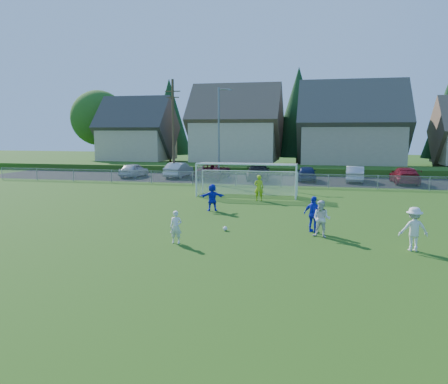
{
  "coord_description": "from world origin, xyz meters",
  "views": [
    {
      "loc": [
        5.25,
        -15.85,
        4.81
      ],
      "look_at": [
        0.0,
        8.0,
        1.4
      ],
      "focal_mm": 35.0,
      "sensor_mm": 36.0,
      "label": 1
    }
  ],
  "objects_px": {
    "player_white_b": "(322,219)",
    "car_c": "(214,171)",
    "car_g": "(405,176)",
    "car_f": "(355,174)",
    "player_white_c": "(414,229)",
    "car_e": "(307,173)",
    "player_white_a": "(176,227)",
    "goalkeeper": "(259,188)",
    "player_blue_b": "(212,197)",
    "player_blue_a": "(314,214)",
    "car_a": "(134,170)",
    "soccer_goal": "(247,174)",
    "car_b": "(179,170)",
    "soccer_ball": "(225,229)",
    "car_d": "(258,172)"
  },
  "relations": [
    {
      "from": "goalkeeper",
      "to": "car_a",
      "type": "bearing_deg",
      "value": -46.95
    },
    {
      "from": "player_white_c",
      "to": "car_e",
      "type": "relative_size",
      "value": 0.41
    },
    {
      "from": "player_white_b",
      "to": "car_g",
      "type": "xyz_separation_m",
      "value": [
        7.51,
        22.6,
        -0.09
      ]
    },
    {
      "from": "car_f",
      "to": "car_g",
      "type": "distance_m",
      "value": 4.39
    },
    {
      "from": "car_c",
      "to": "car_g",
      "type": "bearing_deg",
      "value": -179.65
    },
    {
      "from": "player_white_c",
      "to": "soccer_goal",
      "type": "distance_m",
      "value": 16.2
    },
    {
      "from": "player_white_b",
      "to": "player_white_c",
      "type": "height_order",
      "value": "player_white_c"
    },
    {
      "from": "car_g",
      "to": "car_a",
      "type": "bearing_deg",
      "value": -0.5
    },
    {
      "from": "player_white_a",
      "to": "car_f",
      "type": "relative_size",
      "value": 0.31
    },
    {
      "from": "player_white_c",
      "to": "car_d",
      "type": "distance_m",
      "value": 26.41
    },
    {
      "from": "car_f",
      "to": "car_d",
      "type": "bearing_deg",
      "value": 5.98
    },
    {
      "from": "player_white_b",
      "to": "car_a",
      "type": "bearing_deg",
      "value": 146.3
    },
    {
      "from": "player_white_c",
      "to": "car_b",
      "type": "height_order",
      "value": "player_white_c"
    },
    {
      "from": "player_white_a",
      "to": "player_white_c",
      "type": "relative_size",
      "value": 0.79
    },
    {
      "from": "goalkeeper",
      "to": "car_b",
      "type": "height_order",
      "value": "goalkeeper"
    },
    {
      "from": "player_white_c",
      "to": "car_g",
      "type": "xyz_separation_m",
      "value": [
        3.88,
        24.11,
        -0.13
      ]
    },
    {
      "from": "player_white_b",
      "to": "car_f",
      "type": "bearing_deg",
      "value": 98.24
    },
    {
      "from": "car_f",
      "to": "car_g",
      "type": "bearing_deg",
      "value": 176.01
    },
    {
      "from": "soccer_ball",
      "to": "player_white_b",
      "type": "xyz_separation_m",
      "value": [
        4.56,
        -0.32,
        0.74
      ]
    },
    {
      "from": "car_g",
      "to": "player_white_c",
      "type": "bearing_deg",
      "value": 80.84
    },
    {
      "from": "goalkeeper",
      "to": "car_f",
      "type": "distance_m",
      "value": 15.25
    },
    {
      "from": "player_white_b",
      "to": "car_c",
      "type": "xyz_separation_m",
      "value": [
        -10.7,
        23.08,
        -0.07
      ]
    },
    {
      "from": "car_a",
      "to": "car_e",
      "type": "relative_size",
      "value": 0.97
    },
    {
      "from": "player_blue_a",
      "to": "car_g",
      "type": "distance_m",
      "value": 23.02
    },
    {
      "from": "goalkeeper",
      "to": "car_g",
      "type": "bearing_deg",
      "value": -139.3
    },
    {
      "from": "car_g",
      "to": "soccer_goal",
      "type": "distance_m",
      "value": 16.78
    },
    {
      "from": "car_c",
      "to": "car_g",
      "type": "distance_m",
      "value": 18.22
    },
    {
      "from": "goalkeeper",
      "to": "car_e",
      "type": "distance_m",
      "value": 13.44
    },
    {
      "from": "player_blue_b",
      "to": "car_e",
      "type": "height_order",
      "value": "player_blue_b"
    },
    {
      "from": "car_c",
      "to": "car_b",
      "type": "bearing_deg",
      "value": -6.25
    },
    {
      "from": "player_blue_b",
      "to": "car_b",
      "type": "distance_m",
      "value": 19.93
    },
    {
      "from": "player_blue_b",
      "to": "car_f",
      "type": "xyz_separation_m",
      "value": [
        9.66,
        17.8,
        -0.07
      ]
    },
    {
      "from": "goalkeeper",
      "to": "soccer_goal",
      "type": "distance_m",
      "value": 2.41
    },
    {
      "from": "car_e",
      "to": "car_c",
      "type": "bearing_deg",
      "value": -3.91
    },
    {
      "from": "car_b",
      "to": "player_blue_b",
      "type": "bearing_deg",
      "value": 117.11
    },
    {
      "from": "car_c",
      "to": "car_g",
      "type": "height_order",
      "value": "car_c"
    },
    {
      "from": "player_white_c",
      "to": "car_f",
      "type": "xyz_separation_m",
      "value": [
        -0.46,
        24.76,
        -0.14
      ]
    },
    {
      "from": "player_white_b",
      "to": "car_c",
      "type": "bearing_deg",
      "value": 130.89
    },
    {
      "from": "player_white_c",
      "to": "car_g",
      "type": "relative_size",
      "value": 0.34
    },
    {
      "from": "goalkeeper",
      "to": "soccer_goal",
      "type": "xyz_separation_m",
      "value": [
        -1.15,
        1.99,
        0.73
      ]
    },
    {
      "from": "car_g",
      "to": "player_blue_b",
      "type": "bearing_deg",
      "value": 50.76
    },
    {
      "from": "soccer_ball",
      "to": "car_f",
      "type": "xyz_separation_m",
      "value": [
        7.74,
        22.92,
        0.65
      ]
    },
    {
      "from": "player_white_c",
      "to": "player_white_a",
      "type": "bearing_deg",
      "value": -2.87
    },
    {
      "from": "soccer_ball",
      "to": "car_a",
      "type": "xyz_separation_m",
      "value": [
        -14.78,
        22.49,
        0.62
      ]
    },
    {
      "from": "car_c",
      "to": "player_white_b",
      "type": "bearing_deg",
      "value": 116.75
    },
    {
      "from": "player_white_c",
      "to": "car_c",
      "type": "bearing_deg",
      "value": -68.11
    },
    {
      "from": "soccer_goal",
      "to": "car_b",
      "type": "bearing_deg",
      "value": 128.2
    },
    {
      "from": "player_blue_b",
      "to": "goalkeeper",
      "type": "bearing_deg",
      "value": -135.39
    },
    {
      "from": "player_white_b",
      "to": "soccer_goal",
      "type": "relative_size",
      "value": 0.23
    },
    {
      "from": "car_e",
      "to": "soccer_goal",
      "type": "height_order",
      "value": "soccer_goal"
    }
  ]
}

